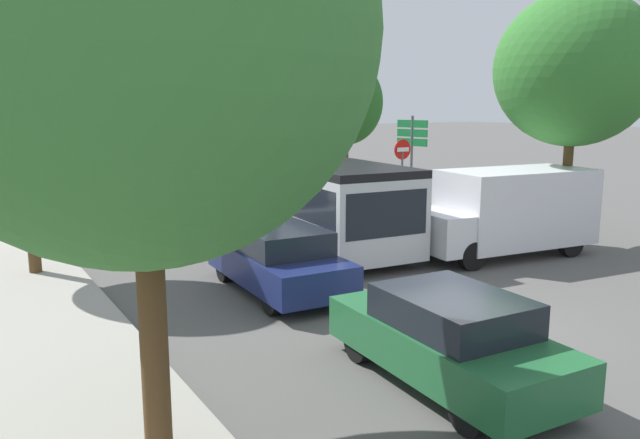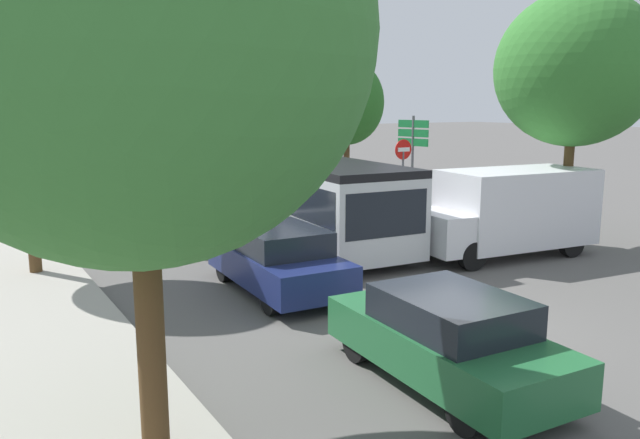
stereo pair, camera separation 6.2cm
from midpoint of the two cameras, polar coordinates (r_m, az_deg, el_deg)
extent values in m
plane|color=#565451|center=(11.83, 11.67, -9.55)|extent=(200.00, 200.00, 0.00)
cube|color=silver|center=(18.48, -1.91, 1.96)|extent=(3.15, 9.47, 2.01)
cube|color=black|center=(18.43, -1.92, 3.08)|extent=(3.15, 9.10, 0.88)
cube|color=black|center=(18.35, -1.93, 5.37)|extent=(3.15, 9.47, 0.20)
cube|color=silver|center=(26.67, -10.10, 4.43)|extent=(2.95, 6.54, 2.01)
cube|color=black|center=(26.63, -10.13, 5.20)|extent=(2.95, 6.28, 0.88)
cube|color=black|center=(26.58, -10.18, 6.80)|extent=(2.95, 6.54, 0.20)
cylinder|color=black|center=(23.20, -7.39, 3.62)|extent=(1.91, 1.11, 1.85)
cube|color=black|center=(14.46, 5.97, 0.49)|extent=(2.20, 0.25, 1.08)
cylinder|color=black|center=(16.56, 5.84, -1.84)|extent=(0.36, 1.00, 0.98)
cylinder|color=black|center=(15.54, -0.67, -2.61)|extent=(0.36, 1.00, 0.98)
cylinder|color=black|center=(21.71, -2.77, 1.14)|extent=(0.36, 1.00, 0.98)
cylinder|color=black|center=(20.94, -8.01, 0.70)|extent=(0.36, 1.00, 0.98)
cylinder|color=black|center=(27.08, -7.93, 2.91)|extent=(0.36, 1.00, 0.98)
cylinder|color=black|center=(26.47, -12.22, 2.60)|extent=(0.36, 1.00, 0.98)
cube|color=teal|center=(47.14, -24.16, 6.26)|extent=(2.77, 11.67, 2.02)
cube|color=black|center=(47.12, -24.20, 6.70)|extent=(2.78, 11.09, 0.85)
cube|color=silver|center=(47.09, -24.27, 7.61)|extent=(2.77, 11.67, 0.20)
cylinder|color=black|center=(50.89, -25.81, 5.49)|extent=(0.32, 1.02, 1.01)
cylinder|color=black|center=(51.12, -23.39, 5.69)|extent=(0.32, 1.02, 1.01)
cylinder|color=black|center=(43.62, -24.97, 4.89)|extent=(0.32, 1.02, 1.01)
cylinder|color=black|center=(43.87, -22.16, 5.13)|extent=(0.32, 1.02, 1.01)
cube|color=#236638|center=(9.39, 11.35, -11.25)|extent=(1.87, 4.04, 0.64)
cube|color=black|center=(9.13, 11.86, -8.12)|extent=(1.64, 2.15, 0.49)
cylinder|color=black|center=(10.05, 3.39, -11.19)|extent=(0.24, 0.61, 0.60)
cylinder|color=black|center=(10.82, 9.84, -9.72)|extent=(0.24, 0.61, 0.60)
cylinder|color=black|center=(8.20, 13.25, -16.69)|extent=(0.24, 0.61, 0.60)
cylinder|color=black|center=(9.13, 20.09, -14.16)|extent=(0.24, 0.61, 0.60)
cube|color=navy|center=(13.53, -4.01, -4.18)|extent=(1.95, 4.21, 0.67)
cube|color=black|center=(13.31, -3.87, -1.82)|extent=(1.71, 2.24, 0.51)
cylinder|color=black|center=(14.52, -8.84, -4.39)|extent=(0.25, 0.64, 0.63)
cylinder|color=black|center=(15.06, -3.56, -3.74)|extent=(0.25, 0.64, 0.63)
cylinder|color=black|center=(12.16, -4.55, -7.25)|extent=(0.25, 0.64, 0.63)
cylinder|color=black|center=(12.80, 1.51, -6.30)|extent=(0.25, 0.64, 0.63)
cube|color=#B7BABF|center=(19.04, -11.94, -0.11)|extent=(1.92, 4.17, 0.66)
cube|color=black|center=(18.85, -11.92, 1.58)|extent=(1.69, 2.22, 0.51)
cylinder|color=black|center=(20.15, -14.97, -0.46)|extent=(0.24, 0.63, 0.62)
cylinder|color=black|center=(20.53, -11.03, -0.09)|extent=(0.24, 0.63, 0.62)
cylinder|color=black|center=(17.66, -12.93, -1.88)|extent=(0.24, 0.63, 0.62)
cylinder|color=black|center=(18.10, -8.49, -1.43)|extent=(0.24, 0.63, 0.62)
cube|color=tan|center=(24.60, -16.95, 2.09)|extent=(2.03, 4.40, 0.70)
cube|color=black|center=(24.43, -16.98, 3.50)|extent=(1.79, 2.34, 0.53)
cylinder|color=black|center=(25.85, -19.22, 1.71)|extent=(0.26, 0.67, 0.66)
cylinder|color=black|center=(26.14, -15.90, 1.98)|extent=(0.26, 0.67, 0.66)
cylinder|color=black|center=(23.16, -18.06, 0.81)|extent=(0.26, 0.67, 0.66)
cylinder|color=black|center=(23.48, -14.38, 1.13)|extent=(0.26, 0.67, 0.66)
cube|color=white|center=(30.03, -19.45, 3.38)|extent=(2.02, 4.37, 0.69)
cube|color=black|center=(29.86, -19.49, 4.53)|extent=(1.78, 2.32, 0.53)
cylinder|color=black|center=(31.30, -21.21, 3.01)|extent=(0.26, 0.66, 0.65)
cylinder|color=black|center=(31.53, -18.46, 3.23)|extent=(0.26, 0.66, 0.65)
cylinder|color=black|center=(28.60, -20.47, 2.42)|extent=(0.26, 0.66, 0.65)
cylinder|color=black|center=(28.85, -17.47, 2.66)|extent=(0.26, 0.66, 0.65)
cube|color=#B21E19|center=(35.28, -21.27, 4.24)|extent=(2.02, 4.37, 0.69)
cube|color=black|center=(35.13, -21.31, 5.22)|extent=(1.77, 2.32, 0.53)
cylinder|color=black|center=(36.58, -22.71, 3.89)|extent=(0.25, 0.66, 0.65)
cylinder|color=black|center=(36.76, -20.35, 4.08)|extent=(0.25, 0.66, 0.65)
cylinder|color=black|center=(33.86, -22.21, 3.46)|extent=(0.25, 0.66, 0.65)
cylinder|color=black|center=(34.07, -19.66, 3.66)|extent=(0.25, 0.66, 0.65)
cube|color=silver|center=(17.51, 17.39, 1.13)|extent=(4.29, 2.42, 2.00)
cube|color=silver|center=(16.02, 10.69, -1.12)|extent=(1.10, 1.98, 1.00)
cylinder|color=black|center=(15.72, 13.60, -3.25)|extent=(0.74, 0.32, 0.72)
cylinder|color=black|center=(17.02, 10.07, -2.07)|extent=(0.74, 0.32, 0.72)
cylinder|color=black|center=(17.93, 21.87, -2.03)|extent=(0.74, 0.32, 0.72)
cylinder|color=black|center=(19.09, 18.20, -1.08)|extent=(0.74, 0.32, 0.72)
cylinder|color=#56595E|center=(17.08, -4.74, 2.67)|extent=(0.12, 0.12, 3.40)
cube|color=black|center=(16.95, -4.80, 6.86)|extent=(0.38, 0.33, 0.90)
sphere|color=red|center=(16.79, -4.76, 7.78)|extent=(0.18, 0.18, 0.18)
sphere|color=#EAAD14|center=(16.80, -4.74, 6.83)|extent=(0.18, 0.18, 0.18)
sphere|color=green|center=(16.82, -4.73, 5.88)|extent=(0.18, 0.18, 0.18)
cylinder|color=#56595E|center=(22.08, 7.39, 3.08)|extent=(0.08, 0.08, 2.40)
cylinder|color=red|center=(21.95, 7.47, 6.37)|extent=(0.70, 0.03, 0.70)
cube|color=white|center=(21.94, 7.50, 6.36)|extent=(0.50, 0.04, 0.14)
cylinder|color=#56595E|center=(23.79, 8.27, 5.04)|extent=(0.10, 0.10, 3.60)
cube|color=#197A38|center=(23.70, 8.37, 8.65)|extent=(0.34, 1.38, 0.28)
cube|color=#197A38|center=(23.71, 8.35, 7.83)|extent=(0.34, 1.38, 0.28)
cube|color=#197A38|center=(23.73, 8.32, 7.01)|extent=(0.34, 1.38, 0.28)
cylinder|color=#51381E|center=(7.25, -15.20, -10.48)|extent=(0.31, 0.31, 2.92)
ellipsoid|color=#3D7F38|center=(6.83, -16.56, 16.22)|extent=(4.94, 4.94, 4.86)
cylinder|color=#51381E|center=(15.85, -25.07, 1.05)|extent=(0.28, 0.28, 3.37)
ellipsoid|color=#33752D|center=(15.69, -25.93, 11.95)|extent=(3.26, 3.26, 3.53)
ellipsoid|color=#286623|center=(15.47, -23.67, 10.19)|extent=(1.96, 1.96, 1.94)
cylinder|color=#51381E|center=(19.00, 21.48, 2.74)|extent=(0.27, 0.27, 3.38)
ellipsoid|color=#33752D|center=(18.88, 22.16, 12.63)|extent=(4.35, 4.35, 4.23)
ellipsoid|color=#3D7F38|center=(18.47, 22.65, 10.69)|extent=(2.61, 2.61, 2.33)
cylinder|color=#51381E|center=(28.25, 2.27, 5.06)|extent=(0.27, 0.27, 2.69)
ellipsoid|color=#286623|center=(28.13, 2.31, 10.66)|extent=(3.29, 3.29, 3.76)
ellipsoid|color=#286623|center=(28.33, 3.31, 9.51)|extent=(1.97, 1.97, 2.07)
cylinder|color=#51381E|center=(35.78, -6.82, 6.30)|extent=(0.30, 0.30, 2.90)
ellipsoid|color=#3D7F38|center=(35.69, -6.92, 10.98)|extent=(3.24, 3.24, 3.91)
ellipsoid|color=#286623|center=(35.73, -6.01, 10.06)|extent=(1.94, 1.94, 2.15)
camera|label=1|loc=(0.03, -90.12, -0.02)|focal=35.00mm
camera|label=2|loc=(0.03, 89.88, 0.02)|focal=35.00mm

